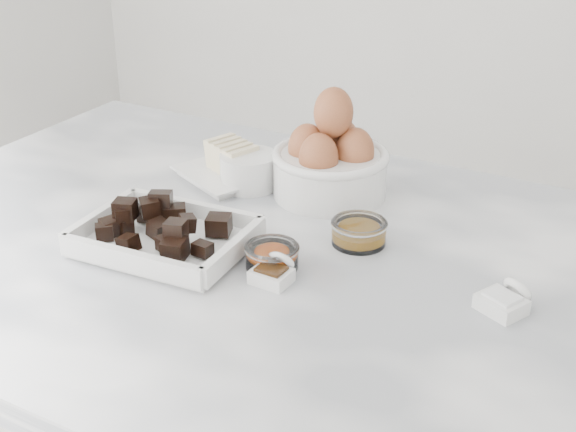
% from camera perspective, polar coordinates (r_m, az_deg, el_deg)
% --- Properties ---
extents(marble_slab, '(1.20, 0.80, 0.04)m').
position_cam_1_polar(marble_slab, '(1.09, -1.69, -3.20)').
color(marble_slab, white).
rests_on(marble_slab, cabinet).
extents(chocolate_dish, '(0.24, 0.19, 0.06)m').
position_cam_1_polar(chocolate_dish, '(1.09, -8.78, -1.12)').
color(chocolate_dish, white).
rests_on(chocolate_dish, marble_slab).
extents(butter_plate, '(0.19, 0.19, 0.06)m').
position_cam_1_polar(butter_plate, '(1.30, -4.14, 3.68)').
color(butter_plate, white).
rests_on(butter_plate, marble_slab).
extents(sugar_ramekin, '(0.09, 0.09, 0.05)m').
position_cam_1_polar(sugar_ramekin, '(1.26, -2.80, 3.35)').
color(sugar_ramekin, white).
rests_on(sugar_ramekin, marble_slab).
extents(egg_bowl, '(0.18, 0.18, 0.17)m').
position_cam_1_polar(egg_bowl, '(1.22, 3.04, 3.91)').
color(egg_bowl, white).
rests_on(egg_bowl, marble_slab).
extents(honey_bowl, '(0.08, 0.08, 0.03)m').
position_cam_1_polar(honey_bowl, '(1.09, 5.06, -1.12)').
color(honey_bowl, white).
rests_on(honey_bowl, marble_slab).
extents(zest_bowl, '(0.07, 0.07, 0.03)m').
position_cam_1_polar(zest_bowl, '(1.03, -1.15, -2.80)').
color(zest_bowl, white).
rests_on(zest_bowl, marble_slab).
extents(vanilla_spoon, '(0.05, 0.06, 0.04)m').
position_cam_1_polar(vanilla_spoon, '(1.00, -1.01, -3.99)').
color(vanilla_spoon, white).
rests_on(vanilla_spoon, marble_slab).
extents(salt_spoon, '(0.07, 0.08, 0.04)m').
position_cam_1_polar(salt_spoon, '(0.98, 15.20, -5.78)').
color(salt_spoon, white).
rests_on(salt_spoon, marble_slab).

